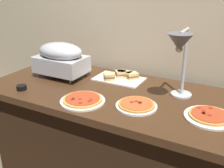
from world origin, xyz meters
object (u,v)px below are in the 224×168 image
object	(u,v)px
sandwich_platter	(121,77)
heat_lamp	(180,49)
pizza_plate_center	(83,100)
pizza_plate_raised_stand	(209,116)
pizza_plate_front	(136,105)
sauce_cup_near	(22,87)
chafing_dish	(61,58)

from	to	relation	value
sandwich_platter	heat_lamp	bearing A→B (deg)	-24.14
pizza_plate_center	pizza_plate_raised_stand	xyz separation A→B (m)	(0.75, 0.16, -0.00)
pizza_plate_front	pizza_plate_raised_stand	bearing A→B (deg)	8.85
heat_lamp	pizza_plate_front	xyz separation A→B (m)	(-0.20, -0.16, -0.34)
pizza_plate_raised_stand	sauce_cup_near	world-z (taller)	sauce_cup_near
heat_lamp	sandwich_platter	size ratio (longest dim) A/B	1.22
pizza_plate_front	pizza_plate_raised_stand	distance (m)	0.43
pizza_plate_front	sandwich_platter	xyz separation A→B (m)	(-0.30, 0.39, 0.01)
pizza_plate_center	sandwich_platter	distance (m)	0.48
sauce_cup_near	chafing_dish	bearing A→B (deg)	77.11
pizza_plate_front	pizza_plate_raised_stand	size ratio (longest dim) A/B	0.90
chafing_dish	pizza_plate_center	world-z (taller)	chafing_dish
chafing_dish	pizza_plate_raised_stand	world-z (taller)	chafing_dish
heat_lamp	pizza_plate_raised_stand	world-z (taller)	heat_lamp
pizza_plate_front	sauce_cup_near	size ratio (longest dim) A/B	3.63
heat_lamp	pizza_plate_front	world-z (taller)	heat_lamp
pizza_plate_front	sandwich_platter	bearing A→B (deg)	127.77
pizza_plate_center	sandwich_platter	xyz separation A→B (m)	(0.03, 0.48, 0.01)
pizza_plate_center	sandwich_platter	world-z (taller)	sandwich_platter
pizza_plate_front	sauce_cup_near	bearing A→B (deg)	-170.74
pizza_plate_front	sauce_cup_near	distance (m)	0.84
pizza_plate_center	pizza_plate_raised_stand	size ratio (longest dim) A/B	1.01
chafing_dish	pizza_plate_front	xyz separation A→B (m)	(0.75, -0.22, -0.14)
heat_lamp	chafing_dish	bearing A→B (deg)	176.51
pizza_plate_raised_stand	pizza_plate_front	bearing A→B (deg)	-171.15
pizza_plate_front	pizza_plate_raised_stand	xyz separation A→B (m)	(0.42, 0.07, -0.00)
chafing_dish	heat_lamp	world-z (taller)	heat_lamp
pizza_plate_center	pizza_plate_raised_stand	bearing A→B (deg)	12.12
heat_lamp	pizza_plate_front	size ratio (longest dim) A/B	1.79
pizza_plate_center	heat_lamp	bearing A→B (deg)	26.16
pizza_plate_raised_stand	sandwich_platter	size ratio (longest dim) A/B	0.76
pizza_plate_raised_stand	sandwich_platter	distance (m)	0.79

